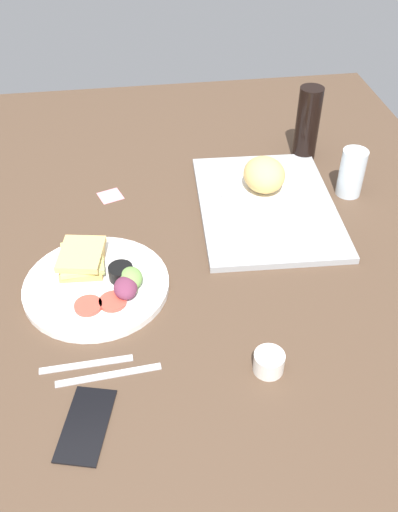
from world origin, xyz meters
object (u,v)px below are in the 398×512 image
Objects in this scene: bread_plate_near at (264,181)px; soda_bottle at (307,124)px; serving_tray at (267,206)px; cell_phone at (86,424)px; knife at (109,375)px; sticky_note at (110,196)px; fork at (86,364)px; espresso_cup at (269,362)px; plate_with_salad at (98,280)px; drinking_glass at (352,173)px.

soda_bottle reaches higher than bread_plate_near.
cell_phone is (55.46, -43.88, -0.40)cm from serving_tray.
knife is 3.39× the size of sticky_note.
fork is (65.59, -60.02, -9.97)cm from soda_bottle.
fork is at bearing -42.46° from soda_bottle.
serving_tray is 6.14cm from bread_plate_near.
knife is (50.14, -39.94, -4.89)cm from bread_plate_near.
serving_tray is 2.06× the size of bread_plate_near.
espresso_cup is at bearing -12.38° from fork.
plate_with_salad is 2.11× the size of cell_phone.
plate_with_salad is 23.74cm from knife.
plate_with_salad reaches higher than cell_phone.
knife is at bearing -95.33° from espresso_cup.
bread_plate_near reaches higher than fork.
sticky_note is (-56.74, 1.58, -0.19)cm from knife.
bread_plate_near is 1.52× the size of cell_phone.
serving_tray is at bearing 0.17° from bread_plate_near.
sticky_note is at bearing -96.95° from drinking_glass.
soda_bottle is at bearing 46.43° from knife.
soda_bottle is at bearing 144.83° from serving_tray.
cell_phone is (9.66, -3.92, 0.15)cm from knife.
espresso_cup is 33.22cm from fork.
sticky_note is at bearing 81.55° from fork.
serving_tray is at bearing 44.56° from knife.
bread_plate_near is 1.77× the size of drinking_glass.
espresso_cup is (48.47, -11.28, 1.20)cm from serving_tray.
bread_plate_near is at bearing 167.96° from espresso_cup.
drinking_glass reaches higher than sticky_note.
knife is at bearing -41.11° from serving_tray.
plate_with_salad is 73.58cm from soda_bottle.
espresso_cup reaches higher than sticky_note.
plate_with_salad is 33.41cm from cell_phone.
bread_plate_near is 1.28× the size of fork.
bread_plate_near is at bearing -179.83° from serving_tray.
drinking_glass is at bearing 34.05° from knife.
soda_bottle is 56.64cm from sticky_note.
drinking_glass reaches higher than knife.
drinking_glass is 62.06cm from espresso_cup.
drinking_glass is 20.65cm from soda_bottle.
drinking_glass is 88.86cm from cell_phone.
drinking_glass reaches higher than fork.
bread_plate_near is at bearing 47.13° from knife.
knife is at bearing -39.40° from fork.
soda_bottle is 1.08× the size of knife.
soda_bottle is at bearing 159.01° from espresso_cup.
serving_tray is 2.65× the size of fork.
fork is 5.00cm from knife.
serving_tray reaches higher than fork.
espresso_cup is at bearing 49.00° from plate_with_salad.
plate_with_salad is at bearing -52.04° from soda_bottle.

